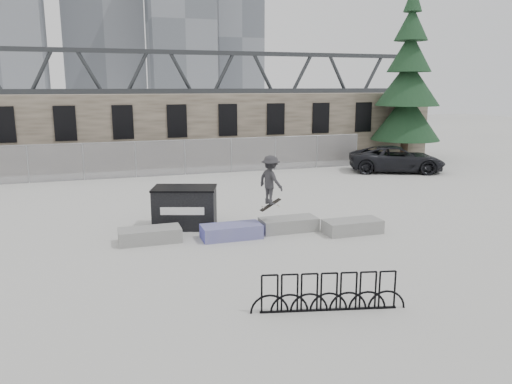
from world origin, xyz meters
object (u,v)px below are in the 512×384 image
(planter_center_left, at_px, (231,231))
(skateboarder, at_px, (271,180))
(spruce_tree, at_px, (408,88))
(planter_center_right, at_px, (289,224))
(suv, at_px, (396,159))
(planter_offset, at_px, (352,226))
(dumpster, at_px, (185,207))
(planter_far_left, at_px, (150,235))
(bike_rack, at_px, (329,293))

(planter_center_left, relative_size, skateboarder, 1.06)
(spruce_tree, bearing_deg, planter_center_right, -135.53)
(spruce_tree, height_order, suv, spruce_tree)
(planter_center_left, height_order, suv, suv)
(planter_center_right, height_order, skateboarder, skateboarder)
(planter_offset, height_order, spruce_tree, spruce_tree)
(planter_center_right, bearing_deg, dumpster, 155.03)
(planter_center_right, height_order, spruce_tree, spruce_tree)
(planter_far_left, xyz_separation_m, spruce_tree, (18.56, 13.35, 4.61))
(planter_far_left, distance_m, planter_center_left, 2.68)
(planter_center_right, bearing_deg, planter_far_left, 178.07)
(planter_offset, bearing_deg, planter_center_right, 155.11)
(planter_center_left, height_order, dumpster, dumpster)
(planter_center_left, height_order, spruce_tree, spruce_tree)
(suv, xyz_separation_m, skateboarder, (-11.35, -9.77, 1.14))
(suv, distance_m, skateboarder, 15.02)
(bike_rack, bearing_deg, planter_center_right, 76.74)
(planter_center_left, relative_size, spruce_tree, 0.17)
(planter_offset, bearing_deg, dumpster, 155.06)
(planter_far_left, xyz_separation_m, bike_rack, (3.33, -6.41, 0.19))
(planter_center_right, distance_m, skateboarder, 1.83)
(planter_far_left, xyz_separation_m, planter_center_left, (2.65, -0.40, 0.00))
(planter_center_right, relative_size, dumpster, 0.79)
(planter_center_right, height_order, planter_offset, same)
(spruce_tree, bearing_deg, skateboarder, -136.61)
(planter_far_left, xyz_separation_m, planter_offset, (6.81, -1.10, 0.00))
(planter_center_right, bearing_deg, planter_offset, -24.89)
(bike_rack, bearing_deg, suv, 52.64)
(bike_rack, bearing_deg, dumpster, 103.77)
(planter_center_right, bearing_deg, bike_rack, -103.26)
(planter_offset, distance_m, suv, 13.56)
(dumpster, height_order, skateboarder, skateboarder)
(spruce_tree, height_order, skateboarder, spruce_tree)
(suv, bearing_deg, planter_center_left, 150.15)
(planter_far_left, distance_m, planter_center_right, 4.80)
(planter_offset, height_order, dumpster, dumpster)
(planter_offset, xyz_separation_m, skateboarder, (-2.77, 0.72, 1.65))
(bike_rack, xyz_separation_m, skateboarder, (0.71, 6.03, 1.46))
(dumpster, relative_size, spruce_tree, 0.22)
(spruce_tree, bearing_deg, dumpster, -145.18)
(planter_far_left, relative_size, suv, 0.36)
(planter_center_left, bearing_deg, planter_center_right, 6.26)
(planter_far_left, height_order, planter_offset, same)
(dumpster, height_order, bike_rack, dumpster)
(dumpster, distance_m, bike_rack, 8.06)
(suv, bearing_deg, bike_rack, 165.25)
(planter_center_left, distance_m, planter_center_right, 2.17)
(planter_far_left, bearing_deg, bike_rack, -62.54)
(dumpster, height_order, suv, suv)
(dumpster, distance_m, spruce_tree, 21.30)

